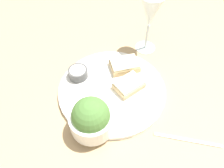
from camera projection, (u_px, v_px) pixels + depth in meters
name	position (u px, v px, depth m)	size (l,w,h in m)	color
ground_plane	(112.00, 91.00, 0.64)	(4.00, 4.00, 0.00)	tan
dinner_plate	(112.00, 90.00, 0.64)	(0.31, 0.31, 0.01)	white
salad_bowl	(91.00, 118.00, 0.52)	(0.11, 0.11, 0.10)	white
sauce_ramekin	(78.00, 73.00, 0.65)	(0.06, 0.06, 0.03)	#4C4C4C
cheese_toast_near	(124.00, 65.00, 0.67)	(0.10, 0.08, 0.03)	#D1B27F
cheese_toast_far	(129.00, 85.00, 0.62)	(0.09, 0.07, 0.03)	#D1B27F
wine_glass	(150.00, 14.00, 0.65)	(0.07, 0.07, 0.19)	silver
fork	(188.00, 140.00, 0.54)	(0.13, 0.12, 0.01)	silver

